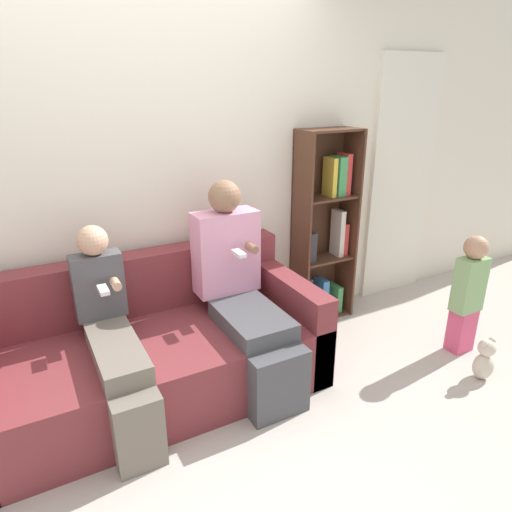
# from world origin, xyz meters

# --- Properties ---
(ground_plane) EXTENTS (14.00, 14.00, 0.00)m
(ground_plane) POSITION_xyz_m (0.00, 0.00, 0.00)
(ground_plane) COLOR #BCB2A8
(back_wall) EXTENTS (10.00, 0.06, 2.55)m
(back_wall) POSITION_xyz_m (0.00, 1.06, 1.27)
(back_wall) COLOR silver
(back_wall) RESTS_ON ground_plane
(curtain_panel) EXTENTS (0.67, 0.04, 2.06)m
(curtain_panel) POSITION_xyz_m (2.21, 1.01, 1.03)
(curtain_panel) COLOR silver
(curtain_panel) RESTS_ON ground_plane
(couch) EXTENTS (2.05, 0.93, 0.81)m
(couch) POSITION_xyz_m (-0.19, 0.56, 0.27)
(couch) COLOR maroon
(couch) RESTS_ON ground_plane
(adult_seated) EXTENTS (0.42, 0.86, 1.27)m
(adult_seated) POSITION_xyz_m (0.39, 0.48, 0.64)
(adult_seated) COLOR #47474C
(adult_seated) RESTS_ON ground_plane
(child_seated) EXTENTS (0.29, 0.88, 1.08)m
(child_seated) POSITION_xyz_m (-0.42, 0.43, 0.54)
(child_seated) COLOR #70665B
(child_seated) RESTS_ON ground_plane
(toddler_standing) EXTENTS (0.21, 0.16, 0.87)m
(toddler_standing) POSITION_xyz_m (1.91, -0.02, 0.46)
(toddler_standing) COLOR #DB4C75
(toddler_standing) RESTS_ON ground_plane
(bookshelf) EXTENTS (0.47, 0.26, 1.52)m
(bookshelf) POSITION_xyz_m (1.35, 0.92, 0.73)
(bookshelf) COLOR #4C2D1E
(bookshelf) RESTS_ON ground_plane
(teddy_bear) EXTENTS (0.15, 0.12, 0.30)m
(teddy_bear) POSITION_xyz_m (1.75, -0.33, 0.14)
(teddy_bear) COLOR beige
(teddy_bear) RESTS_ON ground_plane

